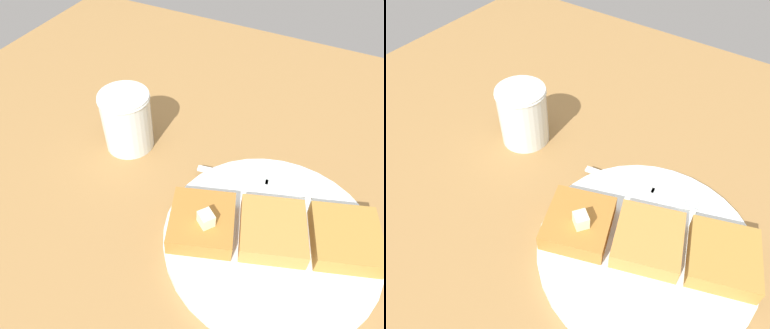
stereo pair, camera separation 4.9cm
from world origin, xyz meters
TOP-DOWN VIEW (x-y plane):
  - table_surface at (0.00, 0.00)cm, footprint 126.92×126.92cm
  - plate at (2.04, 11.77)cm, footprint 26.36×26.36cm
  - toast_slice_left at (-6.01, 8.98)cm, footprint 10.01×10.36cm
  - toast_slice_middle at (2.04, 11.77)cm, footprint 10.01×10.36cm
  - toast_slice_right at (10.08, 14.55)cm, footprint 10.01×10.36cm
  - butter_pat_primary at (-5.17, 8.28)cm, footprint 2.35×2.32cm
  - fork at (-1.93, 19.36)cm, footprint 16.00×4.21cm
  - syrup_jar at (-23.18, 18.99)cm, footprint 7.55×7.55cm

SIDE VIEW (x-z plane):
  - table_surface at x=0.00cm, z-range 0.00..1.94cm
  - plate at x=2.04cm, z-range 2.03..3.27cm
  - fork at x=-1.93cm, z-range 3.18..3.54cm
  - toast_slice_left at x=-6.01cm, z-range 3.18..5.66cm
  - toast_slice_middle at x=2.04cm, z-range 3.18..5.66cm
  - toast_slice_right at x=10.08cm, z-range 3.18..5.66cm
  - syrup_jar at x=-23.18cm, z-range 1.47..10.66cm
  - butter_pat_primary at x=-5.17cm, z-range 5.66..7.42cm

